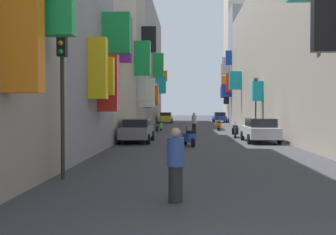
% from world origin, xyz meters
% --- Properties ---
extents(ground_plane, '(140.00, 140.00, 0.00)m').
position_xyz_m(ground_plane, '(0.00, 30.00, 0.00)').
color(ground_plane, '#38383D').
extents(building_left_mid_b, '(7.25, 10.10, 13.86)m').
position_xyz_m(building_left_mid_b, '(-7.99, 23.27, 6.93)').
color(building_left_mid_b, '#9E9384').
rests_on(building_left_mid_b, ground).
extents(building_left_mid_c, '(7.37, 7.31, 12.67)m').
position_xyz_m(building_left_mid_c, '(-7.97, 31.97, 6.33)').
color(building_left_mid_c, gray).
rests_on(building_left_mid_c, ground).
extents(building_left_far, '(7.29, 24.38, 15.03)m').
position_xyz_m(building_left_far, '(-7.99, 47.81, 7.51)').
color(building_left_far, slate).
rests_on(building_left_far, ground).
extents(building_right_near, '(7.34, 47.70, 12.87)m').
position_xyz_m(building_right_near, '(7.99, 23.85, 6.44)').
color(building_right_near, '#9E9384').
rests_on(building_right_near, ground).
extents(building_right_mid_a, '(7.33, 5.31, 15.43)m').
position_xyz_m(building_right_mid_a, '(7.97, 50.35, 7.70)').
color(building_right_mid_a, gray).
rests_on(building_right_mid_a, ground).
extents(building_right_mid_b, '(7.01, 6.98, 20.48)m').
position_xyz_m(building_right_mid_b, '(7.99, 56.50, 10.22)').
color(building_right_mid_b, '#BCB29E').
rests_on(building_right_mid_b, ground).
extents(parked_car_grey, '(1.85, 4.37, 1.41)m').
position_xyz_m(parked_car_grey, '(-3.95, 20.34, 0.75)').
color(parked_car_grey, slate).
rests_on(parked_car_grey, ground).
extents(parked_car_blue, '(1.85, 4.14, 1.44)m').
position_xyz_m(parked_car_blue, '(3.77, 52.64, 0.75)').
color(parked_car_blue, navy).
rests_on(parked_car_blue, ground).
extents(parked_car_yellow, '(1.85, 4.09, 1.44)m').
position_xyz_m(parked_car_yellow, '(-3.73, 50.18, 0.76)').
color(parked_car_yellow, gold).
rests_on(parked_car_yellow, ground).
extents(parked_car_silver, '(1.91, 4.23, 1.46)m').
position_xyz_m(parked_car_silver, '(3.56, 20.52, 0.77)').
color(parked_car_silver, '#B7B7BC').
rests_on(parked_car_silver, ground).
extents(scooter_green, '(0.64, 1.78, 1.13)m').
position_xyz_m(scooter_green, '(-3.37, 31.43, 0.46)').
color(scooter_green, '#287F3D').
rests_on(scooter_green, ground).
extents(scooter_orange, '(0.64, 1.97, 1.13)m').
position_xyz_m(scooter_orange, '(2.08, 32.93, 0.46)').
color(scooter_orange, orange).
rests_on(scooter_orange, ground).
extents(scooter_blue, '(0.75, 1.94, 1.13)m').
position_xyz_m(scooter_blue, '(-0.77, 18.06, 0.46)').
color(scooter_blue, '#2D4CAD').
rests_on(scooter_blue, ground).
extents(scooter_black, '(0.60, 1.91, 1.13)m').
position_xyz_m(scooter_black, '(2.53, 24.37, 0.46)').
color(scooter_black, black).
rests_on(scooter_black, ground).
extents(pedestrian_crossing, '(0.50, 0.50, 1.72)m').
position_xyz_m(pedestrian_crossing, '(-0.31, 27.92, 0.86)').
color(pedestrian_crossing, black).
rests_on(pedestrian_crossing, ground).
extents(pedestrian_near_left, '(0.54, 0.54, 1.68)m').
position_xyz_m(pedestrian_near_left, '(-1.18, 5.03, 0.84)').
color(pedestrian_near_left, '#272727').
rests_on(pedestrian_near_left, ground).
extents(traffic_light_near_corner, '(0.26, 0.34, 4.45)m').
position_xyz_m(traffic_light_near_corner, '(4.58, 27.97, 3.02)').
color(traffic_light_near_corner, '#2D2D2D').
rests_on(traffic_light_near_corner, ground).
extents(traffic_light_far_corner, '(0.26, 0.34, 4.38)m').
position_xyz_m(traffic_light_far_corner, '(-4.59, 7.70, 2.98)').
color(traffic_light_far_corner, '#2D2D2D').
rests_on(traffic_light_far_corner, ground).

